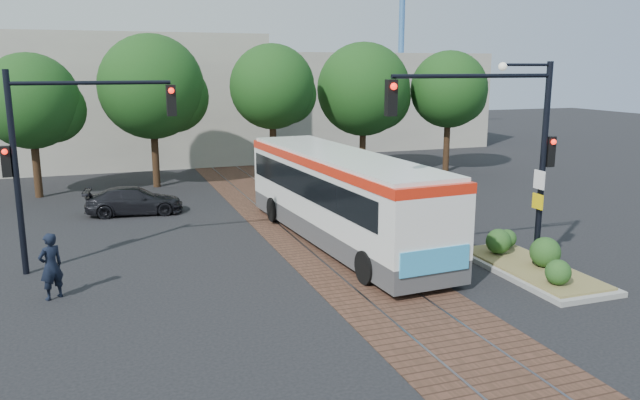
{
  "coord_description": "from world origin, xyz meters",
  "views": [
    {
      "loc": [
        -7.2,
        -15.69,
        6.08
      ],
      "look_at": [
        -0.19,
        3.91,
        1.6
      ],
      "focal_mm": 35.0,
      "sensor_mm": 36.0,
      "label": 1
    }
  ],
  "objects_px": {
    "officer": "(51,266)",
    "city_bus": "(340,193)",
    "traffic_island": "(530,261)",
    "parked_car": "(134,201)",
    "signal_pole_main": "(510,135)",
    "signal_pole_left": "(56,144)"
  },
  "relations": [
    {
      "from": "officer",
      "to": "city_bus",
      "type": "bearing_deg",
      "value": 162.61
    },
    {
      "from": "city_bus",
      "to": "traffic_island",
      "type": "distance_m",
      "value": 6.68
    },
    {
      "from": "city_bus",
      "to": "parked_car",
      "type": "bearing_deg",
      "value": 130.01
    },
    {
      "from": "traffic_island",
      "to": "signal_pole_main",
      "type": "distance_m",
      "value": 3.95
    },
    {
      "from": "signal_pole_left",
      "to": "officer",
      "type": "height_order",
      "value": "signal_pole_left"
    },
    {
      "from": "city_bus",
      "to": "officer",
      "type": "relative_size",
      "value": 6.6
    },
    {
      "from": "signal_pole_main",
      "to": "parked_car",
      "type": "distance_m",
      "value": 15.71
    },
    {
      "from": "traffic_island",
      "to": "signal_pole_main",
      "type": "relative_size",
      "value": 0.87
    },
    {
      "from": "city_bus",
      "to": "traffic_island",
      "type": "relative_size",
      "value": 2.29
    },
    {
      "from": "city_bus",
      "to": "traffic_island",
      "type": "xyz_separation_m",
      "value": [
        4.22,
        -4.98,
        -1.43
      ]
    },
    {
      "from": "parked_car",
      "to": "traffic_island",
      "type": "bearing_deg",
      "value": -131.47
    },
    {
      "from": "signal_pole_left",
      "to": "parked_car",
      "type": "bearing_deg",
      "value": 70.76
    },
    {
      "from": "signal_pole_left",
      "to": "officer",
      "type": "xyz_separation_m",
      "value": [
        -0.24,
        -2.49,
        -2.96
      ]
    },
    {
      "from": "city_bus",
      "to": "signal_pole_left",
      "type": "distance_m",
      "value": 9.21
    },
    {
      "from": "signal_pole_main",
      "to": "officer",
      "type": "relative_size",
      "value": 3.32
    },
    {
      "from": "signal_pole_left",
      "to": "officer",
      "type": "distance_m",
      "value": 3.87
    },
    {
      "from": "signal_pole_main",
      "to": "parked_car",
      "type": "relative_size",
      "value": 1.52
    },
    {
      "from": "city_bus",
      "to": "parked_car",
      "type": "distance_m",
      "value": 9.54
    },
    {
      "from": "city_bus",
      "to": "signal_pole_main",
      "type": "relative_size",
      "value": 1.99
    },
    {
      "from": "signal_pole_left",
      "to": "officer",
      "type": "relative_size",
      "value": 3.32
    },
    {
      "from": "signal_pole_main",
      "to": "signal_pole_left",
      "type": "distance_m",
      "value": 13.14
    },
    {
      "from": "traffic_island",
      "to": "city_bus",
      "type": "bearing_deg",
      "value": 130.26
    }
  ]
}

